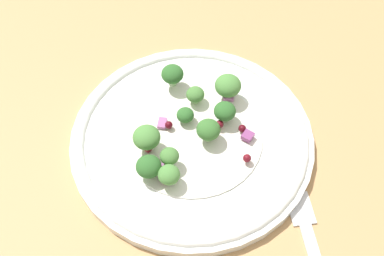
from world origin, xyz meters
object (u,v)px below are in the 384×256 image
broccoli_floret_1 (228,86)px  broccoli_floret_2 (169,175)px  broccoli_floret_0 (147,138)px  plate (192,138)px

broccoli_floret_1 → broccoli_floret_2: broccoli_floret_1 is taller
broccoli_floret_0 → broccoli_floret_1: bearing=-105.2°
broccoli_floret_2 → broccoli_floret_0: bearing=-23.7°
broccoli_floret_0 → broccoli_floret_2: broccoli_floret_0 is taller
broccoli_floret_0 → broccoli_floret_1: 11.24cm
plate → broccoli_floret_2: size_ratio=11.70×
plate → broccoli_floret_1: size_ratio=8.83×
broccoli_floret_0 → broccoli_floret_1: (-2.94, -10.84, 0.04)cm
plate → broccoli_floret_2: (-1.65, 6.15, 2.12)cm
broccoli_floret_0 → plate: bearing=-123.3°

